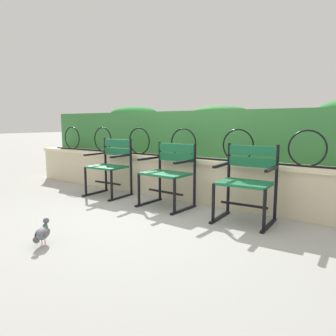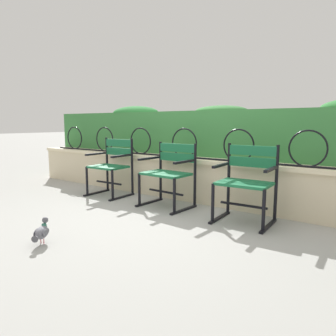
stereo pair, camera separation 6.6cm
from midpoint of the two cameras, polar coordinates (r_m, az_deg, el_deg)
The scene contains 8 objects.
ground_plane at distance 3.89m, azimuth -0.38°, elevation -8.22°, with size 60.00×60.00×0.00m, color #9E9E99.
stone_wall at distance 4.50m, azimuth 6.04°, elevation -2.02°, with size 6.76×0.41×0.60m.
iron_arch_fence at distance 4.47m, azimuth 3.63°, elevation 4.17°, with size 6.23×0.02×0.42m.
hedge_row at distance 4.85m, azimuth 9.53°, elevation 6.60°, with size 6.63×0.64×0.79m.
park_chair_left at distance 4.88m, azimuth -9.66°, elevation 0.56°, with size 0.59×0.54×0.86m.
park_chair_centre at distance 4.16m, azimuth 0.72°, elevation -0.65°, with size 0.65×0.55×0.83m.
park_chair_right at distance 3.62m, azimuth 14.44°, elevation -2.18°, with size 0.63×0.55×0.86m.
pigeon_near_chairs at distance 3.14m, azimuth -21.17°, elevation -10.67°, with size 0.21×0.25×0.22m.
Camera 2 is at (2.27, -2.96, 1.10)m, focal length 33.97 mm.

